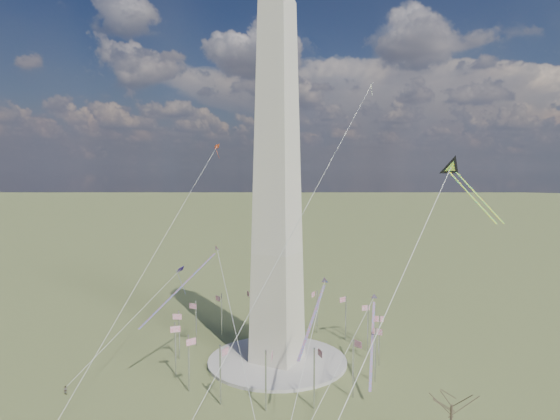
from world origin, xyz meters
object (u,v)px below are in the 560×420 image
at_px(washington_monument, 277,177).
at_px(tree_near, 452,401).
at_px(person_west, 66,390).
at_px(kite_delta_black, 454,171).

bearing_deg(washington_monument, tree_near, -26.61).
xyz_separation_m(person_west, kite_delta_black, (74.78, 45.09, 48.63)).
bearing_deg(person_west, kite_delta_black, -149.87).
bearing_deg(washington_monument, person_west, -131.35).
bearing_deg(kite_delta_black, washington_monument, -38.32).
height_order(washington_monument, tree_near, washington_monument).
bearing_deg(tree_near, person_west, -169.61).
height_order(washington_monument, person_west, washington_monument).
bearing_deg(tree_near, kite_delta_black, 99.57).
xyz_separation_m(washington_monument, person_west, (-33.40, -37.95, -46.99)).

